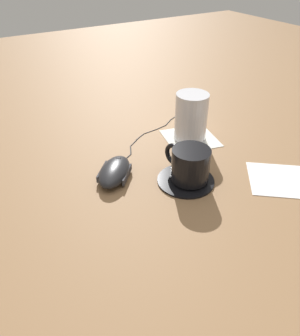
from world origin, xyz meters
TOP-DOWN VIEW (x-y plane):
  - ground_plane at (0.00, 0.00)m, footprint 3.00×3.00m
  - saucer at (-0.03, 0.01)m, footprint 0.12×0.12m
  - coffee_cup at (-0.03, 0.01)m, footprint 0.11×0.08m
  - computer_mouse at (0.06, 0.14)m, footprint 0.13×0.12m
  - mouse_cable at (0.19, -0.03)m, footprint 0.14×0.26m
  - napkin_under_glass at (0.12, -0.11)m, footprint 0.15×0.15m
  - drinking_glass at (0.12, -0.11)m, footprint 0.08×0.08m
  - napkin_spare at (-0.13, -0.16)m, footprint 0.17×0.17m

SIDE VIEW (x-z plane):
  - ground_plane at x=0.00m, z-range 0.00..0.00m
  - napkin_under_glass at x=0.12m, z-range 0.00..0.00m
  - napkin_spare at x=-0.13m, z-range 0.00..0.00m
  - mouse_cable at x=0.19m, z-range 0.00..0.00m
  - saucer at x=-0.03m, z-range 0.00..0.01m
  - computer_mouse at x=0.06m, z-range 0.00..0.03m
  - coffee_cup at x=-0.03m, z-range 0.01..0.08m
  - drinking_glass at x=0.12m, z-range 0.00..0.12m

